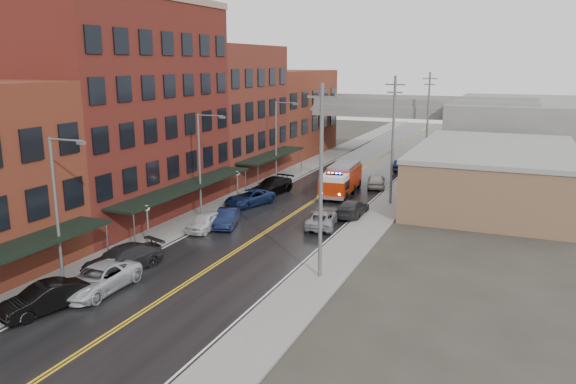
% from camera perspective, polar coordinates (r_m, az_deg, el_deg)
% --- Properties ---
extents(ground, '(220.00, 220.00, 0.00)m').
position_cam_1_polar(ground, '(27.58, -23.26, -16.64)').
color(ground, '#2D2B26').
rests_on(ground, ground).
extents(road, '(11.00, 160.00, 0.02)m').
position_cam_1_polar(road, '(51.28, 1.23, -1.81)').
color(road, black).
rests_on(road, ground).
extents(sidewalk_left, '(3.00, 160.00, 0.15)m').
position_cam_1_polar(sidewalk_left, '(54.27, -5.96, -0.98)').
color(sidewalk_left, slate).
rests_on(sidewalk_left, ground).
extents(sidewalk_right, '(3.00, 160.00, 0.15)m').
position_cam_1_polar(sidewalk_right, '(49.18, 9.18, -2.56)').
color(sidewalk_right, slate).
rests_on(sidewalk_right, ground).
extents(curb_left, '(0.30, 160.00, 0.15)m').
position_cam_1_polar(curb_left, '(53.52, -4.41, -1.14)').
color(curb_left, gray).
rests_on(curb_left, ground).
extents(curb_right, '(0.30, 160.00, 0.15)m').
position_cam_1_polar(curb_right, '(49.56, 7.33, -2.37)').
color(curb_right, gray).
rests_on(curb_right, ground).
extents(brick_building_b, '(9.00, 20.00, 18.00)m').
position_cam_1_polar(brick_building_b, '(50.33, -16.15, 7.80)').
color(brick_building_b, '#571817').
rests_on(brick_building_b, ground).
extents(brick_building_c, '(9.00, 15.00, 15.00)m').
position_cam_1_polar(brick_building_c, '(65.00, -6.37, 7.98)').
color(brick_building_c, maroon).
rests_on(brick_building_c, ground).
extents(brick_building_far, '(9.00, 20.00, 12.00)m').
position_cam_1_polar(brick_building_far, '(80.83, -0.29, 7.97)').
color(brick_building_far, maroon).
rests_on(brick_building_far, ground).
extents(tan_building, '(14.00, 22.00, 5.00)m').
position_cam_1_polar(tan_building, '(57.21, 20.17, 1.50)').
color(tan_building, brown).
rests_on(tan_building, ground).
extents(right_far_block, '(18.00, 30.00, 8.00)m').
position_cam_1_polar(right_far_block, '(86.65, 22.59, 5.99)').
color(right_far_block, slate).
rests_on(right_far_block, ground).
extents(awning_1, '(2.60, 18.00, 3.09)m').
position_cam_1_polar(awning_1, '(47.85, -10.24, 0.56)').
color(awning_1, black).
rests_on(awning_1, ground).
extents(awning_2, '(2.60, 13.00, 3.09)m').
position_cam_1_polar(awning_2, '(62.98, -1.62, 3.75)').
color(awning_2, black).
rests_on(awning_2, ground).
extents(globe_lamp_1, '(0.44, 0.44, 3.12)m').
position_cam_1_polar(globe_lamp_1, '(41.83, -14.11, -2.39)').
color(globe_lamp_1, '#59595B').
rests_on(globe_lamp_1, ground).
extents(globe_lamp_2, '(0.44, 0.44, 3.12)m').
position_cam_1_polar(globe_lamp_2, '(53.35, -5.17, 1.26)').
color(globe_lamp_2, '#59595B').
rests_on(globe_lamp_2, ground).
extents(street_lamp_0, '(2.64, 0.22, 9.00)m').
position_cam_1_polar(street_lamp_0, '(35.39, -22.26, -0.98)').
color(street_lamp_0, '#59595B').
rests_on(street_lamp_0, ground).
extents(street_lamp_1, '(2.64, 0.22, 9.00)m').
position_cam_1_polar(street_lamp_1, '(47.77, -8.75, 3.28)').
color(street_lamp_1, '#59595B').
rests_on(street_lamp_1, ground).
extents(street_lamp_2, '(2.64, 0.22, 9.00)m').
position_cam_1_polar(street_lamp_2, '(61.83, -1.02, 5.64)').
color(street_lamp_2, '#59595B').
rests_on(street_lamp_2, ground).
extents(utility_pole_0, '(1.80, 0.24, 12.00)m').
position_cam_1_polar(utility_pole_0, '(33.70, 3.37, 1.28)').
color(utility_pole_0, '#59595B').
rests_on(utility_pole_0, ground).
extents(utility_pole_1, '(1.80, 0.24, 12.00)m').
position_cam_1_polar(utility_pole_1, '(52.75, 10.61, 5.36)').
color(utility_pole_1, '#59595B').
rests_on(utility_pole_1, ground).
extents(utility_pole_2, '(1.80, 0.24, 12.00)m').
position_cam_1_polar(utility_pole_2, '(72.31, 14.01, 7.23)').
color(utility_pole_2, '#59595B').
rests_on(utility_pole_2, ground).
extents(overpass, '(40.00, 10.00, 7.50)m').
position_cam_1_polar(overpass, '(80.54, 9.67, 7.76)').
color(overpass, slate).
rests_on(overpass, ground).
extents(fire_truck, '(3.62, 8.22, 2.95)m').
position_cam_1_polar(fire_truck, '(57.09, 5.40, 1.31)').
color(fire_truck, '#A12307').
rests_on(fire_truck, ground).
extents(parked_car_left_1, '(2.95, 5.03, 1.57)m').
position_cam_1_polar(parked_car_left_1, '(33.37, -23.52, -9.89)').
color(parked_car_left_1, black).
rests_on(parked_car_left_1, ground).
extents(parked_car_left_2, '(2.63, 5.63, 1.56)m').
position_cam_1_polar(parked_car_left_2, '(35.05, -18.71, -8.38)').
color(parked_car_left_2, '#B5B8BE').
rests_on(parked_car_left_2, ground).
extents(parked_car_left_3, '(3.83, 5.97, 1.61)m').
position_cam_1_polar(parked_car_left_3, '(37.92, -16.51, -6.54)').
color(parked_car_left_3, black).
rests_on(parked_car_left_3, ground).
extents(parked_car_left_4, '(1.85, 4.36, 1.47)m').
position_cam_1_polar(parked_car_left_4, '(45.45, -8.33, -2.96)').
color(parked_car_left_4, silver).
rests_on(parked_car_left_4, ground).
extents(parked_car_left_5, '(2.77, 4.62, 1.44)m').
position_cam_1_polar(parked_car_left_5, '(46.30, -6.24, -2.62)').
color(parked_car_left_5, '#0E1634').
rests_on(parked_car_left_5, ground).
extents(parked_car_left_6, '(3.95, 5.74, 1.46)m').
position_cam_1_polar(parked_car_left_6, '(52.85, -3.92, -0.59)').
color(parked_car_left_6, '#132049').
rests_on(parked_car_left_6, ground).
extents(parked_car_left_7, '(3.19, 5.98, 1.65)m').
position_cam_1_polar(parked_car_left_7, '(57.28, -1.67, 0.61)').
color(parked_car_left_7, black).
rests_on(parked_car_left_7, ground).
extents(parked_car_right_0, '(3.31, 5.37, 1.39)m').
position_cam_1_polar(parked_car_right_0, '(45.87, 3.39, -2.75)').
color(parked_car_right_0, gray).
rests_on(parked_car_right_0, ground).
extents(parked_car_right_1, '(2.05, 5.03, 1.46)m').
position_cam_1_polar(parked_car_right_1, '(49.37, 6.56, -1.62)').
color(parked_car_right_1, '#28292B').
rests_on(parked_car_right_1, ground).
extents(parked_car_right_2, '(2.77, 4.81, 1.54)m').
position_cam_1_polar(parked_car_right_2, '(60.88, 8.97, 1.15)').
color(parked_car_right_2, '#B9B9B9').
rests_on(parked_car_right_2, ground).
extents(parked_car_right_3, '(1.92, 4.39, 1.40)m').
position_cam_1_polar(parked_car_right_3, '(70.77, 11.38, 2.66)').
color(parked_car_right_3, black).
rests_on(parked_car_right_3, ground).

